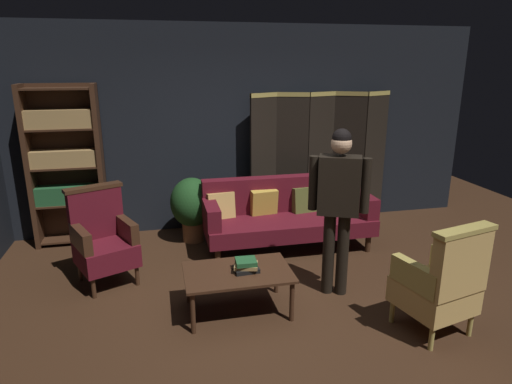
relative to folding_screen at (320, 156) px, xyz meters
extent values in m
plane|color=#331E11|center=(-1.28, -2.26, -0.99)|extent=(10.00, 10.00, 0.00)
cube|color=black|center=(-1.28, 0.19, 0.41)|extent=(7.20, 0.10, 2.80)
cube|color=black|center=(-0.85, -0.01, -0.04)|extent=(0.42, 0.23, 1.90)
cube|color=tan|center=(-0.85, -0.01, 0.88)|extent=(0.43, 0.24, 0.06)
cube|color=black|center=(-0.43, 0.02, -0.04)|extent=(0.45, 0.17, 1.90)
cube|color=tan|center=(-0.43, 0.02, 0.88)|extent=(0.45, 0.18, 0.06)
cube|color=black|center=(0.01, 0.02, -0.04)|extent=(0.44, 0.18, 1.90)
cube|color=tan|center=(0.01, 0.02, 0.88)|extent=(0.45, 0.19, 0.06)
cube|color=black|center=(0.43, -0.01, -0.04)|extent=(0.42, 0.25, 1.90)
cube|color=tan|center=(0.43, -0.01, 0.88)|extent=(0.42, 0.26, 0.06)
cube|color=black|center=(0.84, -0.03, -0.04)|extent=(0.43, 0.22, 1.90)
cube|color=tan|center=(0.84, -0.03, 0.88)|extent=(0.43, 0.22, 0.06)
cube|color=#382114|center=(-3.85, -0.08, 0.04)|extent=(0.06, 0.32, 2.05)
cube|color=#382114|center=(-3.01, -0.08, 0.04)|extent=(0.06, 0.32, 2.05)
cube|color=#382114|center=(-3.43, 0.07, 0.04)|extent=(0.90, 0.02, 2.05)
cube|color=#382114|center=(-3.43, -0.08, -0.93)|extent=(0.86, 0.30, 0.02)
cube|color=#382114|center=(-3.43, -0.08, -0.44)|extent=(0.86, 0.30, 0.02)
cube|color=#1E4C28|center=(-3.43, -0.10, -0.32)|extent=(0.78, 0.22, 0.23)
cube|color=#382114|center=(-3.43, -0.08, 0.04)|extent=(0.86, 0.30, 0.02)
cube|color=#9E7A47|center=(-3.43, -0.10, 0.16)|extent=(0.78, 0.22, 0.21)
cube|color=#382114|center=(-3.43, -0.08, 0.52)|extent=(0.86, 0.30, 0.02)
cube|color=#9E7A47|center=(-3.43, -0.10, 0.65)|extent=(0.78, 0.22, 0.22)
cube|color=#382114|center=(-3.43, -0.08, 1.00)|extent=(0.86, 0.30, 0.02)
cylinder|color=#382114|center=(-1.68, -1.21, -0.88)|extent=(0.07, 0.07, 0.22)
cylinder|color=#382114|center=(0.22, -1.21, -0.88)|extent=(0.07, 0.07, 0.22)
cylinder|color=#382114|center=(-1.68, -0.61, -0.88)|extent=(0.07, 0.07, 0.22)
cylinder|color=#382114|center=(0.22, -0.61, -0.88)|extent=(0.07, 0.07, 0.22)
cube|color=#4C0F19|center=(-0.73, -0.91, -0.67)|extent=(2.10, 0.76, 0.20)
cube|color=#4C0F19|center=(-0.73, -0.60, -0.34)|extent=(2.10, 0.18, 0.46)
cube|color=#4C0F19|center=(-1.71, -0.91, -0.44)|extent=(0.16, 0.68, 0.26)
cube|color=#4C0F19|center=(0.25, -0.91, -0.44)|extent=(0.16, 0.68, 0.26)
cube|color=tan|center=(-1.56, -0.71, -0.42)|extent=(0.36, 0.20, 0.35)
cube|color=#B79338|center=(-1.01, -0.71, -0.42)|extent=(0.36, 0.19, 0.35)
cube|color=#4C5123|center=(-0.46, -0.71, -0.42)|extent=(0.36, 0.20, 0.35)
cube|color=beige|center=(0.10, -0.71, -0.42)|extent=(0.35, 0.15, 0.34)
cylinder|color=#382114|center=(-2.08, -2.50, -0.79)|extent=(0.04, 0.04, 0.39)
cylinder|color=#382114|center=(-1.18, -2.50, -0.79)|extent=(0.04, 0.04, 0.39)
cylinder|color=#382114|center=(-2.08, -1.96, -0.79)|extent=(0.04, 0.04, 0.39)
cylinder|color=#382114|center=(-1.18, -1.96, -0.79)|extent=(0.04, 0.04, 0.39)
cube|color=#382114|center=(-1.63, -2.23, -0.58)|extent=(1.00, 0.64, 0.03)
cylinder|color=tan|center=(0.16, -2.61, -0.88)|extent=(0.04, 0.04, 0.22)
cylinder|color=tan|center=(-0.29, -2.72, -0.88)|extent=(0.04, 0.04, 0.22)
cylinder|color=tan|center=(0.26, -3.06, -0.88)|extent=(0.04, 0.04, 0.22)
cylinder|color=tan|center=(-0.18, -3.17, -0.88)|extent=(0.04, 0.04, 0.22)
cube|color=tan|center=(-0.01, -2.89, -0.65)|extent=(0.68, 0.68, 0.24)
cube|color=tan|center=(0.04, -3.11, -0.26)|extent=(0.57, 0.25, 0.54)
cube|color=tan|center=(0.04, -3.11, 0.03)|extent=(0.61, 0.27, 0.04)
cube|color=tan|center=(0.22, -2.84, -0.42)|extent=(0.20, 0.51, 0.22)
cube|color=tan|center=(-0.25, -2.95, -0.42)|extent=(0.20, 0.51, 0.22)
cylinder|color=#382114|center=(-3.01, -1.67, -0.88)|extent=(0.04, 0.04, 0.22)
cylinder|color=#382114|center=(-2.59, -1.48, -0.88)|extent=(0.04, 0.04, 0.22)
cylinder|color=#382114|center=(-3.20, -1.25, -0.88)|extent=(0.04, 0.04, 0.22)
cylinder|color=#382114|center=(-2.78, -1.06, -0.88)|extent=(0.04, 0.04, 0.22)
cube|color=#4C0F19|center=(-2.89, -1.36, -0.65)|extent=(0.74, 0.74, 0.24)
cube|color=#4C0F19|center=(-2.99, -1.15, -0.26)|extent=(0.56, 0.34, 0.54)
cube|color=#382114|center=(-2.99, -1.15, 0.03)|extent=(0.60, 0.36, 0.04)
cube|color=#382114|center=(-3.11, -1.46, -0.42)|extent=(0.29, 0.49, 0.22)
cube|color=#382114|center=(-2.67, -1.26, -0.42)|extent=(0.29, 0.49, 0.22)
cylinder|color=black|center=(-0.53, -2.11, -0.56)|extent=(0.12, 0.12, 0.86)
cylinder|color=black|center=(-0.66, -2.06, -0.56)|extent=(0.12, 0.12, 0.86)
cube|color=maroon|center=(-0.60, -2.08, -0.09)|extent=(0.36, 0.28, 0.09)
cube|color=black|center=(-0.60, -2.08, 0.16)|extent=(0.45, 0.36, 0.58)
cube|color=white|center=(-0.55, -1.98, 0.19)|extent=(0.13, 0.07, 0.41)
cube|color=maroon|center=(-0.55, -1.98, 0.42)|extent=(0.09, 0.06, 0.04)
cylinder|color=black|center=(-0.37, -2.19, 0.17)|extent=(0.09, 0.09, 0.54)
cylinder|color=black|center=(-0.83, -1.98, 0.17)|extent=(0.09, 0.09, 0.54)
sphere|color=tan|center=(-0.60, -2.08, 0.57)|extent=(0.20, 0.20, 0.20)
sphere|color=black|center=(-0.60, -2.08, 0.62)|extent=(0.18, 0.18, 0.18)
cylinder|color=brown|center=(-1.90, -0.37, -0.85)|extent=(0.28, 0.28, 0.28)
ellipsoid|color=#193D19|center=(-1.90, -0.37, -0.45)|extent=(0.57, 0.57, 0.65)
cube|color=black|center=(-1.56, -2.24, -0.55)|extent=(0.24, 0.19, 0.04)
cube|color=#9E7A47|center=(-1.56, -2.24, -0.51)|extent=(0.25, 0.21, 0.03)
cube|color=#1E4C28|center=(-1.56, -2.24, -0.47)|extent=(0.20, 0.19, 0.04)
camera|label=1|loc=(-2.29, -5.94, 1.31)|focal=31.11mm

